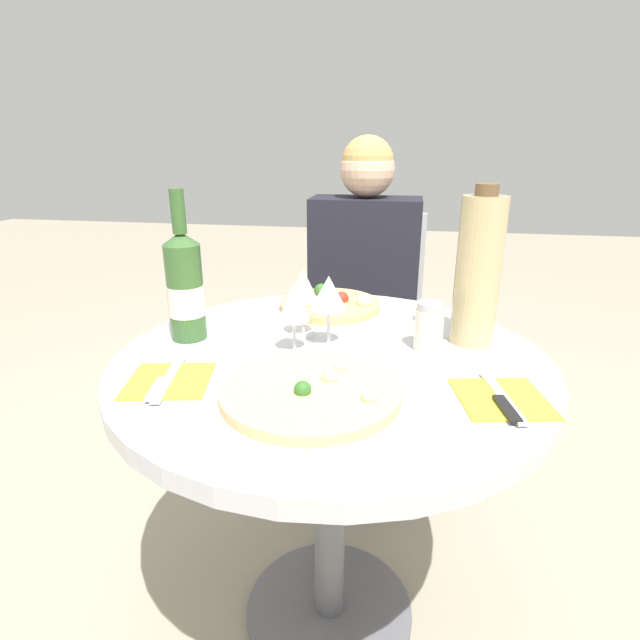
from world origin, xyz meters
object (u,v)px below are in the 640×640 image
object	(u,v)px
chair_behind_diner	(364,338)
seated_diner	(361,331)
pizza_large	(311,391)
wine_bottle	(185,287)
dining_table	(331,410)
tall_carafe	(478,271)

from	to	relation	value
chair_behind_diner	seated_diner	distance (m)	0.17
pizza_large	wine_bottle	xyz separation A→B (m)	(-0.33, 0.23, 0.11)
seated_diner	pizza_large	size ratio (longest dim) A/B	3.68
pizza_large	wine_bottle	distance (m)	0.41
wine_bottle	dining_table	bearing A→B (deg)	-7.19
dining_table	pizza_large	distance (m)	0.23
pizza_large	chair_behind_diner	bearing A→B (deg)	89.45
dining_table	pizza_large	bearing A→B (deg)	-92.29
chair_behind_diner	tall_carafe	size ratio (longest dim) A/B	2.62
pizza_large	dining_table	bearing A→B (deg)	87.71
dining_table	chair_behind_diner	xyz separation A→B (m)	(0.00, 0.84, -0.16)
wine_bottle	tall_carafe	xyz separation A→B (m)	(0.63, 0.09, 0.04)
chair_behind_diner	tall_carafe	xyz separation A→B (m)	(0.29, -0.71, 0.46)
dining_table	seated_diner	distance (m)	0.70
chair_behind_diner	seated_diner	bearing A→B (deg)	90.00
pizza_large	wine_bottle	world-z (taller)	wine_bottle
chair_behind_diner	seated_diner	xyz separation A→B (m)	(-0.00, -0.14, 0.09)
seated_diner	wine_bottle	distance (m)	0.80
tall_carafe	dining_table	bearing A→B (deg)	-156.46
pizza_large	tall_carafe	xyz separation A→B (m)	(0.30, 0.31, 0.15)
dining_table	pizza_large	xyz separation A→B (m)	(-0.01, -0.18, 0.14)
dining_table	wine_bottle	xyz separation A→B (m)	(-0.33, 0.04, 0.25)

